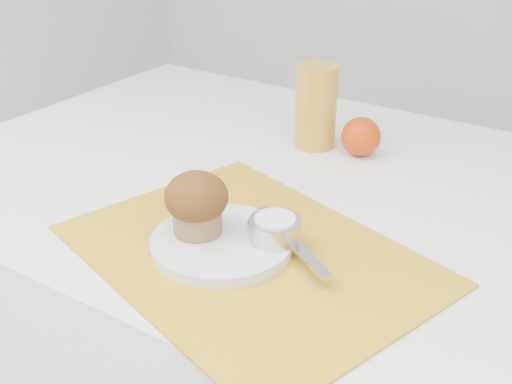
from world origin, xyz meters
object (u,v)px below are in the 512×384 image
Objects in this scene: juice_glass at (316,107)px; muffin at (197,202)px; table at (289,365)px; orange at (361,137)px; plate at (222,243)px.

juice_glass is 1.73× the size of muffin.
table is 17.98× the size of orange.
plate is 0.38m from orange.
juice_glass is at bearing 100.22° from plate.
muffin is (-0.05, -0.38, 0.03)m from orange.
orange is at bearing 3.82° from juice_glass.
muffin is at bearing -93.53° from table.
plate is at bearing -84.61° from table.
plate is at bearing 6.27° from muffin.
table is at bearing 86.47° from muffin.
plate is 1.27× the size of juice_glass.
orange is at bearing 81.94° from muffin.
plate is 2.21× the size of muffin.
muffin is at bearing -173.73° from plate.
table is at bearing -72.66° from juice_glass.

